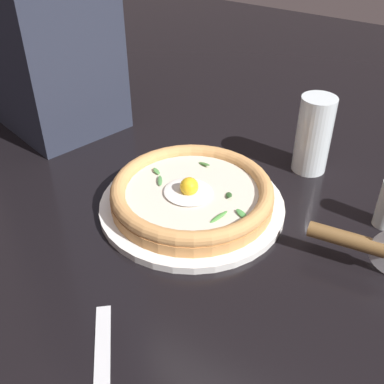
% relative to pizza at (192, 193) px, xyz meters
% --- Properties ---
extents(ground_plane, '(2.40, 2.40, 0.03)m').
position_rel_pizza_xyz_m(ground_plane, '(0.01, 0.03, -0.05)').
color(ground_plane, black).
rests_on(ground_plane, ground).
extents(pizza_plate, '(0.30, 0.30, 0.01)m').
position_rel_pizza_xyz_m(pizza_plate, '(0.00, -0.00, -0.02)').
color(pizza_plate, white).
rests_on(pizza_plate, ground).
extents(pizza, '(0.26, 0.26, 0.05)m').
position_rel_pizza_xyz_m(pizza, '(0.00, 0.00, 0.00)').
color(pizza, tan).
rests_on(pizza, pizza_plate).
extents(side_bowl, '(0.11, 0.11, 0.03)m').
position_rel_pizza_xyz_m(side_bowl, '(0.35, -0.11, -0.01)').
color(side_bowl, '#B47854').
rests_on(side_bowl, ground).
extents(pizza_cutter, '(0.16, 0.03, 0.08)m').
position_rel_pizza_xyz_m(pizza_cutter, '(-0.26, -0.01, 0.01)').
color(pizza_cutter, silver).
rests_on(pizza_cutter, ground).
extents(drinking_glass, '(0.06, 0.06, 0.14)m').
position_rel_pizza_xyz_m(drinking_glass, '(-0.11, -0.21, 0.03)').
color(drinking_glass, silver).
rests_on(drinking_glass, ground).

